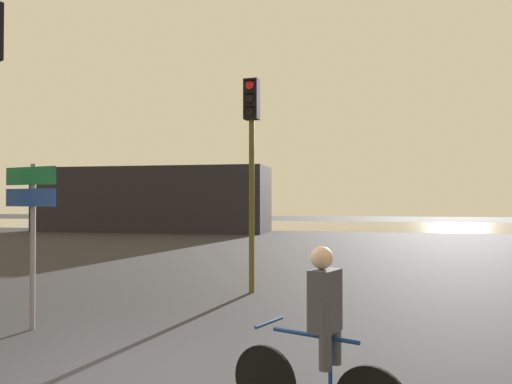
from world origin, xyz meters
TOP-DOWN VIEW (x-y plane):
  - ground_plane at (0.00, 0.00)m, footprint 120.00×120.00m
  - water_strip at (0.00, 35.50)m, footprint 80.00×16.00m
  - distant_building at (-10.68, 25.50)m, footprint 15.26×4.00m
  - traffic_light_center at (0.28, 5.60)m, footprint 0.35×0.37m
  - direction_sign_post at (-2.44, 1.81)m, footprint 1.07×0.32m
  - cyclist at (2.26, -0.72)m, footprint 1.60×0.74m

SIDE VIEW (x-z plane):
  - ground_plane at x=0.00m, z-range 0.00..0.00m
  - water_strip at x=0.00m, z-range 0.00..0.01m
  - cyclist at x=2.26m, z-range 0.01..1.63m
  - direction_sign_post at x=-2.44m, z-range 0.49..3.09m
  - distant_building at x=-10.68m, z-range 0.00..4.17m
  - traffic_light_center at x=0.28m, z-range 0.90..5.62m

